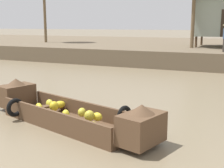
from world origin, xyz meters
name	(u,v)px	position (x,y,z in m)	size (l,w,h in m)	color
ground_plane	(131,91)	(0.00, 10.00, 0.00)	(300.00, 300.00, 0.00)	#7A6B51
riverbank_strip	(197,49)	(0.00, 26.34, 0.53)	(160.00, 20.00, 1.06)	brown
banana_boat	(67,112)	(-0.06, 5.49, 0.34)	(5.51, 2.51, 0.97)	brown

